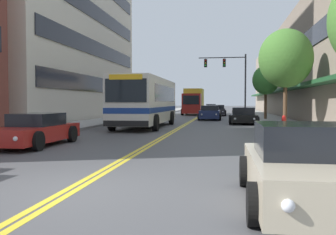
% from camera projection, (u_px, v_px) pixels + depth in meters
% --- Properties ---
extents(ground_plane, '(240.00, 240.00, 0.00)m').
position_uv_depth(ground_plane, '(200.00, 116.00, 43.92)').
color(ground_plane, '#4C4C4F').
extents(sidewalk_left, '(3.39, 106.00, 0.16)m').
position_uv_depth(sidewalk_left, '(140.00, 115.00, 45.00)').
color(sidewalk_left, '#9E9B96').
rests_on(sidewalk_left, ground_plane).
extents(sidewalk_right, '(3.39, 106.00, 0.16)m').
position_uv_depth(sidewalk_right, '(262.00, 116.00, 42.84)').
color(sidewalk_right, '#9E9B96').
rests_on(sidewalk_right, ground_plane).
extents(centre_line, '(0.34, 106.00, 0.01)m').
position_uv_depth(centre_line, '(200.00, 116.00, 43.92)').
color(centre_line, yellow).
rests_on(centre_line, ground_plane).
extents(storefront_row_right, '(9.10, 68.00, 10.29)m').
position_uv_depth(storefront_row_right, '(317.00, 71.00, 41.74)').
color(storefront_row_right, gray).
rests_on(storefront_row_right, ground_plane).
extents(city_bus, '(2.91, 10.72, 3.25)m').
position_uv_depth(city_bus, '(147.00, 100.00, 25.49)').
color(city_bus, silver).
rests_on(city_bus, ground_plane).
extents(car_red_parked_left_mid, '(1.99, 4.88, 1.26)m').
position_uv_depth(car_red_parked_left_mid, '(36.00, 130.00, 14.54)').
color(car_red_parked_left_mid, maroon).
rests_on(car_red_parked_left_mid, ground_plane).
extents(car_dark_grey_parked_left_far, '(2.21, 4.80, 1.25)m').
position_uv_depth(car_dark_grey_parked_left_far, '(150.00, 113.00, 36.75)').
color(car_dark_grey_parked_left_far, '#38383D').
rests_on(car_dark_grey_parked_left_far, ground_plane).
extents(car_champagne_parked_right_foreground, '(2.16, 4.13, 1.34)m').
position_uv_depth(car_champagne_parked_right_foreground, '(309.00, 168.00, 6.20)').
color(car_champagne_parked_right_foreground, beige).
rests_on(car_champagne_parked_right_foreground, ground_plane).
extents(car_black_parked_right_mid, '(2.21, 4.43, 1.28)m').
position_uv_depth(car_black_parked_right_mid, '(243.00, 116.00, 29.24)').
color(car_black_parked_right_mid, black).
rests_on(car_black_parked_right_mid, ground_plane).
extents(car_slate_blue_moving_lead, '(2.10, 4.72, 1.35)m').
position_uv_depth(car_slate_blue_moving_lead, '(211.00, 108.00, 63.82)').
color(car_slate_blue_moving_lead, '#475675').
rests_on(car_slate_blue_moving_lead, ground_plane).
extents(car_charcoal_moving_second, '(2.06, 4.77, 1.33)m').
position_uv_depth(car_charcoal_moving_second, '(218.00, 111.00, 46.66)').
color(car_charcoal_moving_second, '#232328').
rests_on(car_charcoal_moving_second, ground_plane).
extents(car_navy_moving_third, '(2.12, 4.51, 1.36)m').
position_uv_depth(car_navy_moving_third, '(210.00, 113.00, 35.59)').
color(car_navy_moving_third, '#19234C').
rests_on(car_navy_moving_third, ground_plane).
extents(box_truck, '(2.69, 7.17, 3.44)m').
position_uv_depth(box_truck, '(193.00, 102.00, 49.80)').
color(box_truck, maroon).
rests_on(box_truck, ground_plane).
extents(traffic_signal_mast, '(5.34, 0.38, 7.06)m').
position_uv_depth(traffic_signal_mast, '(230.00, 73.00, 42.12)').
color(traffic_signal_mast, '#47474C').
rests_on(traffic_signal_mast, ground_plane).
extents(street_tree_right_mid, '(3.36, 3.36, 6.14)m').
position_uv_depth(street_tree_right_mid, '(286.00, 58.00, 23.56)').
color(street_tree_right_mid, brown).
rests_on(street_tree_right_mid, sidewalk_right).
extents(street_tree_right_far, '(2.43, 2.43, 4.89)m').
position_uv_depth(street_tree_right_far, '(266.00, 80.00, 34.29)').
color(street_tree_right_far, brown).
rests_on(street_tree_right_far, sidewalk_right).
extents(fire_hydrant, '(0.30, 0.22, 0.86)m').
position_uv_depth(fire_hydrant, '(284.00, 124.00, 19.33)').
color(fire_hydrant, red).
rests_on(fire_hydrant, sidewalk_right).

